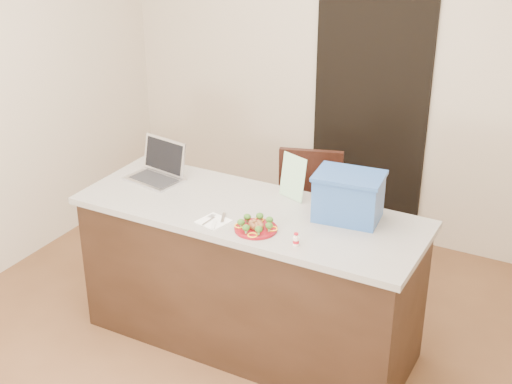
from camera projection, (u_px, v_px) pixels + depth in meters
The scene contains 16 objects.
ground at pixel (230, 361), 4.32m from camera, with size 4.00×4.00×0.00m, color brown.
room_shell at pixel (225, 106), 3.63m from camera, with size 4.00×4.00×4.00m.
doorway at pixel (369, 114), 5.43m from camera, with size 0.90×0.02×2.00m, color black.
island at pixel (249, 277), 4.32m from camera, with size 2.06×0.76×0.92m.
plate at pixel (256, 229), 3.89m from camera, with size 0.24×0.24×0.02m.
meatballs at pixel (256, 225), 3.88m from camera, with size 0.10×0.10×0.04m.
broccoli at pixel (256, 222), 3.88m from camera, with size 0.20×0.20×0.04m.
pepper_rings at pixel (256, 227), 3.89m from camera, with size 0.23×0.23×0.01m.
napkin at pixel (214, 221), 3.98m from camera, with size 0.15×0.15×0.01m, color white.
fork at pixel (211, 219), 3.99m from camera, with size 0.03×0.14×0.00m.
knife at pixel (216, 223), 3.95m from camera, with size 0.06×0.21×0.01m.
yogurt_bottle at pixel (296, 240), 3.73m from camera, with size 0.03×0.03×0.07m.
laptop at pixel (159, 168), 4.51m from camera, with size 0.37×0.32×0.24m.
leaflet at pixel (293, 177), 4.21m from camera, with size 0.19×0.00×0.27m, color white.
blue_box at pixel (348, 196), 3.97m from camera, with size 0.40×0.31×0.27m.
chair at pixel (303, 213), 4.88m from camera, with size 0.55×0.56×0.99m.
Camera 1 is at (1.78, -2.99, 2.76)m, focal length 50.00 mm.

